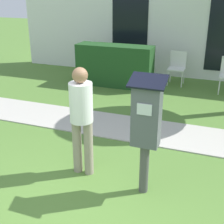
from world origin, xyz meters
TOP-DOWN VIEW (x-y plane):
  - sidewalk at (0.00, 2.83)m, footprint 12.00×1.10m
  - building_facade at (0.00, 6.90)m, footprint 10.00×0.26m
  - parking_meter at (0.63, 1.02)m, footprint 0.44×0.31m
  - person_standing at (-0.31, 1.16)m, footprint 0.32×0.32m
  - outdoor_chair_left at (-1.15, 5.84)m, footprint 0.44×0.44m
  - outdoor_chair_middle at (0.20, 6.07)m, footprint 0.44×0.44m
  - hedge_row at (-1.36, 5.35)m, footprint 2.05×0.60m

SIDE VIEW (x-z plane):
  - sidewalk at x=0.00m, z-range 0.00..0.02m
  - outdoor_chair_left at x=-1.15m, z-range 0.08..0.98m
  - outdoor_chair_middle at x=0.20m, z-range 0.08..0.98m
  - hedge_row at x=-1.36m, z-range 0.00..1.10m
  - person_standing at x=-0.31m, z-range 0.14..1.72m
  - parking_meter at x=0.63m, z-range 0.22..1.81m
  - building_facade at x=0.00m, z-range 0.00..3.20m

